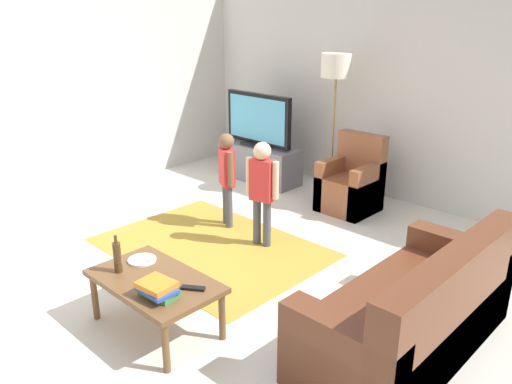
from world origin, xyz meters
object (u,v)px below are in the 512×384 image
at_px(tv_stand, 259,163).
at_px(couch, 418,316).
at_px(floor_lamp, 336,73).
at_px(book_stack, 158,289).
at_px(armchair, 352,185).
at_px(tv, 258,120).
at_px(coffee_table, 155,285).
at_px(tv_remote, 193,288).
at_px(child_near_tv, 227,171).
at_px(plate, 142,260).
at_px(child_center, 262,185).
at_px(bottle, 117,257).

bearing_deg(tv_stand, couch, -30.58).
relative_size(tv_stand, floor_lamp, 0.67).
bearing_deg(book_stack, armchair, 99.76).
relative_size(couch, armchair, 2.00).
xyz_separation_m(tv, floor_lamp, (1.10, 0.17, 0.70)).
bearing_deg(tv_stand, tv, -90.00).
bearing_deg(tv, floor_lamp, 8.89).
bearing_deg(armchair, coffee_table, -83.81).
bearing_deg(tv, tv_remote, -53.46).
height_order(couch, child_near_tv, child_near_tv).
relative_size(floor_lamp, child_near_tv, 1.71).
distance_m(tv_stand, tv, 0.60).
xyz_separation_m(armchair, tv_remote, (0.65, -2.96, 0.13)).
bearing_deg(tv_remote, child_near_tv, 96.53).
relative_size(couch, plate, 8.18).
height_order(tv, floor_lamp, floor_lamp).
height_order(tv_stand, coffee_table, tv_stand).
relative_size(child_near_tv, coffee_table, 1.04).
bearing_deg(book_stack, couch, 42.25).
distance_m(child_near_tv, tv_remote, 2.11).
bearing_deg(child_center, plate, -85.12).
bearing_deg(book_stack, plate, 156.87).
relative_size(child_near_tv, book_stack, 3.73).
xyz_separation_m(tv_stand, armchair, (1.55, -0.04, 0.05)).
relative_size(bottle, plate, 1.35).
relative_size(couch, tv_remote, 10.59).
xyz_separation_m(armchair, bottle, (0.05, -3.18, 0.25)).
bearing_deg(coffee_table, plate, 161.55).
height_order(tv, plate, tv).
bearing_deg(book_stack, child_near_tv, 124.56).
bearing_deg(tv_remote, plate, 146.20).
relative_size(tv_stand, book_stack, 4.29).
bearing_deg(child_center, bottle, -85.09).
height_order(child_center, bottle, child_center).
bearing_deg(tv, bottle, -63.33).
xyz_separation_m(book_stack, bottle, (-0.50, -0.00, 0.07)).
xyz_separation_m(floor_lamp, coffee_table, (0.78, -3.25, -1.17)).
relative_size(tv, armchair, 1.22).
bearing_deg(bottle, child_near_tv, 112.62).
distance_m(couch, plate, 2.08).
xyz_separation_m(tv_stand, child_center, (1.46, -1.50, 0.40)).
xyz_separation_m(floor_lamp, child_near_tv, (-0.26, -1.55, -0.92)).
distance_m(couch, floor_lamp, 3.41).
distance_m(tv, child_center, 2.08).
distance_m(child_center, bottle, 1.73).
xyz_separation_m(child_center, bottle, (0.15, -1.72, -0.10)).
bearing_deg(coffee_table, book_stack, -29.13).
bearing_deg(coffee_table, couch, 35.09).
distance_m(child_near_tv, coffee_table, 2.01).
height_order(child_center, book_stack, child_center).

